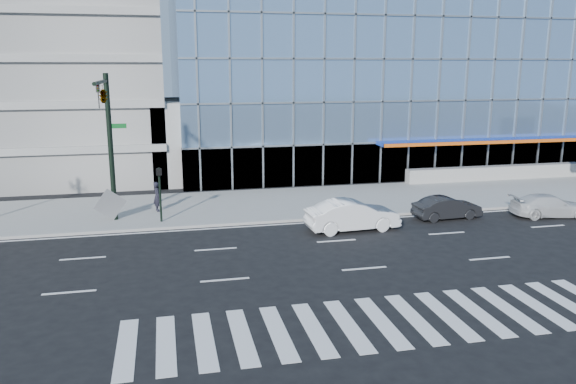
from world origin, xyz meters
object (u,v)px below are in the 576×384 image
object	(u,v)px
white_sedan	(352,215)
tilted_panel	(110,204)
ped_signal_post	(160,186)
pedestrian	(157,197)
dark_sedan	(447,208)
white_suv	(549,206)
traffic_signal	(106,113)

from	to	relation	value
white_sedan	tilted_panel	size ratio (longest dim) A/B	3.81
white_sedan	tilted_panel	bearing A→B (deg)	68.20
ped_signal_post	tilted_panel	size ratio (longest dim) A/B	2.31
pedestrian	dark_sedan	bearing A→B (deg)	-123.30
white_suv	white_sedan	world-z (taller)	white_sedan
tilted_panel	white_suv	bearing A→B (deg)	-23.83
ped_signal_post	pedestrian	size ratio (longest dim) A/B	1.71
ped_signal_post	dark_sedan	size ratio (longest dim) A/B	0.77
pedestrian	tilted_panel	bearing A→B (deg)	104.88
white_sedan	dark_sedan	size ratio (longest dim) A/B	1.27
white_suv	pedestrian	xyz separation A→B (m)	(-22.08, 5.58, 0.39)
white_sedan	pedestrian	size ratio (longest dim) A/B	2.82
dark_sedan	traffic_signal	bearing A→B (deg)	79.93
ped_signal_post	white_sedan	world-z (taller)	ped_signal_post
dark_sedan	white_sedan	bearing A→B (deg)	95.24
tilted_panel	dark_sedan	bearing A→B (deg)	-24.31
ped_signal_post	white_sedan	distance (m)	10.49
traffic_signal	tilted_panel	world-z (taller)	traffic_signal
traffic_signal	dark_sedan	size ratio (longest dim) A/B	2.05
dark_sedan	white_suv	bearing A→B (deg)	-101.86
white_sedan	white_suv	bearing A→B (deg)	-92.68
traffic_signal	dark_sedan	xyz separation A→B (m)	(18.37, -1.94, -5.52)
traffic_signal	white_suv	bearing A→B (deg)	-6.48
traffic_signal	white_sedan	size ratio (longest dim) A/B	1.62
traffic_signal	ped_signal_post	xyz separation A→B (m)	(2.50, 0.37, -4.02)
ped_signal_post	white_sedan	bearing A→B (deg)	-18.47
white_suv	white_sedan	bearing A→B (deg)	98.04
ped_signal_post	pedestrian	world-z (taller)	ped_signal_post
traffic_signal	ped_signal_post	size ratio (longest dim) A/B	2.67
dark_sedan	tilted_panel	size ratio (longest dim) A/B	3.00
white_suv	white_sedan	size ratio (longest dim) A/B	0.89
white_suv	dark_sedan	xyz separation A→B (m)	(-6.00, 0.82, 0.00)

